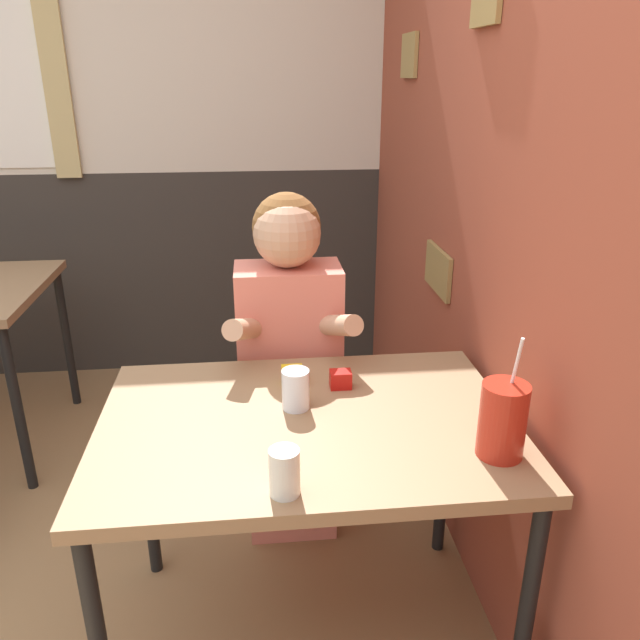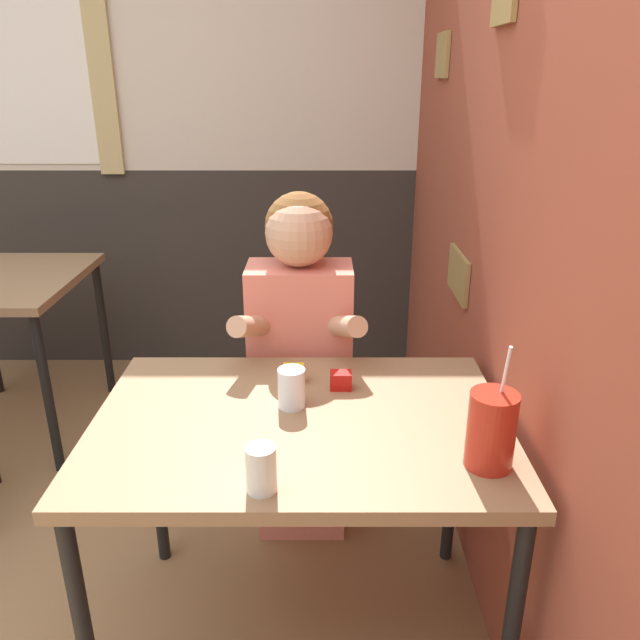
# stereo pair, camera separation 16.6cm
# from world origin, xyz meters

# --- Properties ---
(brick_wall_right) EXTENTS (0.08, 4.24, 2.70)m
(brick_wall_right) POSITION_xyz_m (1.44, 1.12, 1.35)
(brick_wall_right) COLOR brown
(brick_wall_right) RESTS_ON ground_plane
(back_wall) EXTENTS (5.83, 0.09, 2.70)m
(back_wall) POSITION_xyz_m (-0.02, 2.27, 1.36)
(back_wall) COLOR beige
(back_wall) RESTS_ON ground_plane
(main_table) EXTENTS (1.06, 0.74, 0.75)m
(main_table) POSITION_xyz_m (0.86, 0.31, 0.68)
(main_table) COLOR #93704C
(main_table) RESTS_ON ground_plane
(person_seated) EXTENTS (0.42, 0.41, 1.23)m
(person_seated) POSITION_xyz_m (0.84, 0.81, 0.66)
(person_seated) COLOR #EA7F6B
(person_seated) RESTS_ON ground_plane
(cocktail_pitcher) EXTENTS (0.11, 0.11, 0.30)m
(cocktail_pitcher) POSITION_xyz_m (1.29, 0.10, 0.84)
(cocktail_pitcher) COLOR #B22819
(cocktail_pitcher) RESTS_ON main_table
(glass_near_pitcher) EXTENTS (0.07, 0.07, 0.11)m
(glass_near_pitcher) POSITION_xyz_m (0.83, 0.37, 0.80)
(glass_near_pitcher) COLOR silver
(glass_near_pitcher) RESTS_ON main_table
(glass_center) EXTENTS (0.07, 0.07, 0.11)m
(glass_center) POSITION_xyz_m (0.78, 0.01, 0.80)
(glass_center) COLOR silver
(glass_center) RESTS_ON main_table
(condiment_ketchup) EXTENTS (0.06, 0.04, 0.05)m
(condiment_ketchup) POSITION_xyz_m (0.97, 0.47, 0.77)
(condiment_ketchup) COLOR #B7140F
(condiment_ketchup) RESTS_ON main_table
(condiment_mustard) EXTENTS (0.06, 0.04, 0.05)m
(condiment_mustard) POSITION_xyz_m (0.83, 0.51, 0.77)
(condiment_mustard) COLOR yellow
(condiment_mustard) RESTS_ON main_table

